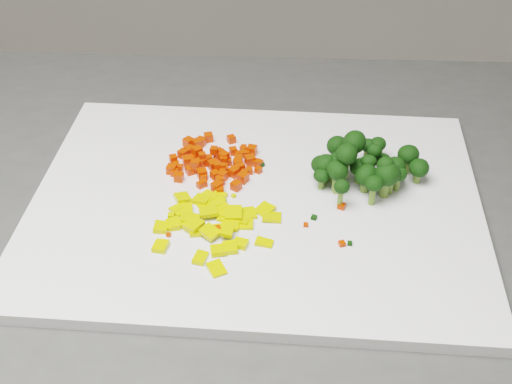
# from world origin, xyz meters

# --- Properties ---
(cutting_board) EXTENTS (0.51, 0.40, 0.01)m
(cutting_board) POSITION_xyz_m (0.16, 0.53, 0.91)
(cutting_board) COLOR white
(cutting_board) RESTS_ON counter_block
(carrot_pile) EXTENTS (0.11, 0.11, 0.03)m
(carrot_pile) POSITION_xyz_m (0.10, 0.59, 0.93)
(carrot_pile) COLOR red
(carrot_pile) RESTS_ON cutting_board
(pepper_pile) EXTENTS (0.13, 0.13, 0.02)m
(pepper_pile) POSITION_xyz_m (0.13, 0.47, 0.92)
(pepper_pile) COLOR #D7C70B
(pepper_pile) RESTS_ON cutting_board
(broccoli_pile) EXTENTS (0.13, 0.13, 0.06)m
(broccoli_pile) POSITION_xyz_m (0.27, 0.57, 0.94)
(broccoli_pile) COLOR black
(broccoli_pile) RESTS_ON cutting_board
(carrot_cube_0) EXTENTS (0.01, 0.01, 0.01)m
(carrot_cube_0) POSITION_xyz_m (0.12, 0.61, 0.92)
(carrot_cube_0) COLOR red
(carrot_cube_0) RESTS_ON carrot_pile
(carrot_cube_1) EXTENTS (0.01, 0.01, 0.01)m
(carrot_cube_1) POSITION_xyz_m (0.09, 0.57, 0.93)
(carrot_cube_1) COLOR red
(carrot_cube_1) RESTS_ON carrot_pile
(carrot_cube_2) EXTENTS (0.01, 0.01, 0.01)m
(carrot_cube_2) POSITION_xyz_m (0.15, 0.58, 0.92)
(carrot_cube_2) COLOR red
(carrot_cube_2) RESTS_ON carrot_pile
(carrot_cube_3) EXTENTS (0.01, 0.01, 0.01)m
(carrot_cube_3) POSITION_xyz_m (0.10, 0.55, 0.92)
(carrot_cube_3) COLOR red
(carrot_cube_3) RESTS_ON carrot_pile
(carrot_cube_4) EXTENTS (0.01, 0.01, 0.01)m
(carrot_cube_4) POSITION_xyz_m (0.08, 0.62, 0.92)
(carrot_cube_4) COLOR red
(carrot_cube_4) RESTS_ON carrot_pile
(carrot_cube_5) EXTENTS (0.01, 0.01, 0.01)m
(carrot_cube_5) POSITION_xyz_m (0.06, 0.56, 0.92)
(carrot_cube_5) COLOR red
(carrot_cube_5) RESTS_ON carrot_pile
(carrot_cube_6) EXTENTS (0.01, 0.01, 0.01)m
(carrot_cube_6) POSITION_xyz_m (0.14, 0.61, 0.92)
(carrot_cube_6) COLOR red
(carrot_cube_6) RESTS_ON carrot_pile
(carrot_cube_7) EXTENTS (0.01, 0.01, 0.01)m
(carrot_cube_7) POSITION_xyz_m (0.10, 0.58, 0.92)
(carrot_cube_7) COLOR red
(carrot_cube_7) RESTS_ON carrot_pile
(carrot_cube_8) EXTENTS (0.01, 0.01, 0.01)m
(carrot_cube_8) POSITION_xyz_m (0.12, 0.64, 0.92)
(carrot_cube_8) COLOR red
(carrot_cube_8) RESTS_ON carrot_pile
(carrot_cube_9) EXTENTS (0.01, 0.01, 0.01)m
(carrot_cube_9) POSITION_xyz_m (0.14, 0.58, 0.92)
(carrot_cube_9) COLOR red
(carrot_cube_9) RESTS_ON carrot_pile
(carrot_cube_10) EXTENTS (0.01, 0.01, 0.01)m
(carrot_cube_10) POSITION_xyz_m (0.12, 0.57, 0.92)
(carrot_cube_10) COLOR red
(carrot_cube_10) RESTS_ON carrot_pile
(carrot_cube_11) EXTENTS (0.01, 0.01, 0.01)m
(carrot_cube_11) POSITION_xyz_m (0.08, 0.63, 0.92)
(carrot_cube_11) COLOR red
(carrot_cube_11) RESTS_ON carrot_pile
(carrot_cube_12) EXTENTS (0.01, 0.01, 0.01)m
(carrot_cube_12) POSITION_xyz_m (0.11, 0.57, 0.92)
(carrot_cube_12) COLOR red
(carrot_cube_12) RESTS_ON carrot_pile
(carrot_cube_13) EXTENTS (0.01, 0.01, 0.01)m
(carrot_cube_13) POSITION_xyz_m (0.11, 0.58, 0.92)
(carrot_cube_13) COLOR red
(carrot_cube_13) RESTS_ON carrot_pile
(carrot_cube_14) EXTENTS (0.01, 0.01, 0.01)m
(carrot_cube_14) POSITION_xyz_m (0.09, 0.64, 0.92)
(carrot_cube_14) COLOR red
(carrot_cube_14) RESTS_ON carrot_pile
(carrot_cube_15) EXTENTS (0.01, 0.01, 0.01)m
(carrot_cube_15) POSITION_xyz_m (0.10, 0.54, 0.92)
(carrot_cube_15) COLOR red
(carrot_cube_15) RESTS_ON carrot_pile
(carrot_cube_16) EXTENTS (0.01, 0.01, 0.01)m
(carrot_cube_16) POSITION_xyz_m (0.16, 0.58, 0.92)
(carrot_cube_16) COLOR red
(carrot_cube_16) RESTS_ON carrot_pile
(carrot_cube_17) EXTENTS (0.01, 0.01, 0.01)m
(carrot_cube_17) POSITION_xyz_m (0.12, 0.55, 0.92)
(carrot_cube_17) COLOR red
(carrot_cube_17) RESTS_ON carrot_pile
(carrot_cube_18) EXTENTS (0.01, 0.01, 0.01)m
(carrot_cube_18) POSITION_xyz_m (0.07, 0.58, 0.92)
(carrot_cube_18) COLOR red
(carrot_cube_18) RESTS_ON carrot_pile
(carrot_cube_19) EXTENTS (0.01, 0.01, 0.01)m
(carrot_cube_19) POSITION_xyz_m (0.08, 0.59, 0.92)
(carrot_cube_19) COLOR red
(carrot_cube_19) RESTS_ON carrot_pile
(carrot_cube_20) EXTENTS (0.01, 0.01, 0.01)m
(carrot_cube_20) POSITION_xyz_m (0.07, 0.61, 0.92)
(carrot_cube_20) COLOR red
(carrot_cube_20) RESTS_ON carrot_pile
(carrot_cube_21) EXTENTS (0.01, 0.01, 0.01)m
(carrot_cube_21) POSITION_xyz_m (0.12, 0.54, 0.92)
(carrot_cube_21) COLOR red
(carrot_cube_21) RESTS_ON carrot_pile
(carrot_cube_22) EXTENTS (0.01, 0.01, 0.01)m
(carrot_cube_22) POSITION_xyz_m (0.13, 0.59, 0.92)
(carrot_cube_22) COLOR red
(carrot_cube_22) RESTS_ON carrot_pile
(carrot_cube_23) EXTENTS (0.01, 0.01, 0.01)m
(carrot_cube_23) POSITION_xyz_m (0.12, 0.57, 0.92)
(carrot_cube_23) COLOR red
(carrot_cube_23) RESTS_ON carrot_pile
(carrot_cube_24) EXTENTS (0.01, 0.01, 0.01)m
(carrot_cube_24) POSITION_xyz_m (0.14, 0.54, 0.92)
(carrot_cube_24) COLOR red
(carrot_cube_24) RESTS_ON carrot_pile
(carrot_cube_25) EXTENTS (0.01, 0.01, 0.01)m
(carrot_cube_25) POSITION_xyz_m (0.11, 0.61, 0.92)
(carrot_cube_25) COLOR red
(carrot_cube_25) RESTS_ON carrot_pile
(carrot_cube_26) EXTENTS (0.01, 0.01, 0.01)m
(carrot_cube_26) POSITION_xyz_m (0.06, 0.56, 0.92)
(carrot_cube_26) COLOR red
(carrot_cube_26) RESTS_ON carrot_pile
(carrot_cube_27) EXTENTS (0.01, 0.01, 0.01)m
(carrot_cube_27) POSITION_xyz_m (0.13, 0.62, 0.92)
(carrot_cube_27) COLOR red
(carrot_cube_27) RESTS_ON carrot_pile
(carrot_cube_28) EXTENTS (0.01, 0.01, 0.01)m
(carrot_cube_28) POSITION_xyz_m (0.13, 0.61, 0.92)
(carrot_cube_28) COLOR red
(carrot_cube_28) RESTS_ON carrot_pile
(carrot_cube_29) EXTENTS (0.01, 0.01, 0.01)m
(carrot_cube_29) POSITION_xyz_m (0.09, 0.59, 0.93)
(carrot_cube_29) COLOR red
(carrot_cube_29) RESTS_ON carrot_pile
(carrot_cube_30) EXTENTS (0.01, 0.01, 0.01)m
(carrot_cube_30) POSITION_xyz_m (0.14, 0.56, 0.92)
(carrot_cube_30) COLOR red
(carrot_cube_30) RESTS_ON carrot_pile
(carrot_cube_31) EXTENTS (0.01, 0.01, 0.01)m
(carrot_cube_31) POSITION_xyz_m (0.08, 0.57, 0.92)
(carrot_cube_31) COLOR red
(carrot_cube_31) RESTS_ON carrot_pile
(carrot_cube_32) EXTENTS (0.01, 0.01, 0.01)m
(carrot_cube_32) POSITION_xyz_m (0.07, 0.57, 0.92)
(carrot_cube_32) COLOR red
(carrot_cube_32) RESTS_ON carrot_pile
(carrot_cube_33) EXTENTS (0.01, 0.01, 0.01)m
(carrot_cube_33) POSITION_xyz_m (0.11, 0.60, 0.92)
(carrot_cube_33) COLOR red
(carrot_cube_33) RESTS_ON carrot_pile
(carrot_cube_34) EXTENTS (0.01, 0.01, 0.01)m
(carrot_cube_34) POSITION_xyz_m (0.09, 0.58, 0.92)
(carrot_cube_34) COLOR red
(carrot_cube_34) RESTS_ON carrot_pile
(carrot_cube_35) EXTENTS (0.01, 0.01, 0.01)m
(carrot_cube_35) POSITION_xyz_m (0.11, 0.56, 0.92)
(carrot_cube_35) COLOR red
(carrot_cube_35) RESTS_ON carrot_pile
(carrot_cube_36) EXTENTS (0.01, 0.01, 0.01)m
(carrot_cube_36) POSITION_xyz_m (0.10, 0.59, 0.92)
(carrot_cube_36) COLOR red
(carrot_cube_36) RESTS_ON carrot_pile
(carrot_cube_37) EXTENTS (0.01, 0.01, 0.01)m
(carrot_cube_37) POSITION_xyz_m (0.08, 0.60, 0.92)
(carrot_cube_37) COLOR red
(carrot_cube_37) RESTS_ON carrot_pile
(carrot_cube_38) EXTENTS (0.01, 0.01, 0.01)m
(carrot_cube_38) POSITION_xyz_m (0.10, 0.56, 0.92)
(carrot_cube_38) COLOR red
(carrot_cube_38) RESTS_ON carrot_pile
(carrot_cube_39) EXTENTS (0.01, 0.01, 0.01)m
(carrot_cube_39) POSITION_xyz_m (0.07, 0.62, 0.92)
(carrot_cube_39) COLOR red
(carrot_cube_39) RESTS_ON carrot_pile
(carrot_cube_40) EXTENTS (0.01, 0.01, 0.01)m
(carrot_cube_40) POSITION_xyz_m (0.11, 0.61, 0.92)
(carrot_cube_40) COLOR red
(carrot_cube_40) RESTS_ON carrot_pile
(carrot_cube_41) EXTENTS (0.01, 0.01, 0.01)m
(carrot_cube_41) POSITION_xyz_m (0.13, 0.57, 0.92)
(carrot_cube_41) COLOR red
(carrot_cube_41) RESTS_ON carrot_pile
(carrot_cube_42) EXTENTS (0.01, 0.01, 0.01)m
(carrot_cube_42) POSITION_xyz_m (0.06, 0.60, 0.92)
(carrot_cube_42) COLOR red
(carrot_cube_42) RESTS_ON carrot_pile
(carrot_cube_43) EXTENTS (0.01, 0.01, 0.01)m
(carrot_cube_43) POSITION_xyz_m (0.13, 0.57, 0.92)
(carrot_cube_43) COLOR red
(carrot_cube_43) RESTS_ON carrot_pile
(carrot_cube_44) EXTENTS (0.01, 0.01, 0.01)m
(carrot_cube_44) POSITION_xyz_m (0.12, 0.60, 0.92)
(carrot_cube_44) COLOR red
(carrot_cube_44) RESTS_ON carrot_pile
(carrot_cube_45) EXTENTS (0.01, 0.01, 0.01)m
(carrot_cube_45) POSITION_xyz_m (0.15, 0.59, 0.92)
(carrot_cube_45) COLOR red
(carrot_cube_45) RESTS_ON carrot_pile
(carrot_cube_46) EXTENTS (0.01, 0.01, 0.01)m
(carrot_cube_46) POSITION_xyz_m (0.07, 0.55, 0.92)
(carrot_cube_46) COLOR red
(carrot_cube_46) RESTS_ON carrot_pile
(carrot_cube_47) EXTENTS (0.01, 0.01, 0.01)m
(carrot_cube_47) POSITION_xyz_m (0.14, 0.57, 0.92)
(carrot_cube_47) COLOR red
(carrot_cube_47) RESTS_ON carrot_pile
(carrot_cube_48) EXTENTS (0.01, 0.01, 0.01)m
(carrot_cube_48) POSITION_xyz_m (0.12, 0.57, 0.92)
(carrot_cube_48) COLOR red
(carrot_cube_48) RESTS_ON carrot_pile
(carrot_cube_49) EXTENTS (0.01, 0.01, 0.01)m
(carrot_cube_49) POSITION_xyz_m (0.06, 0.59, 0.92)
(carrot_cube_49) COLOR red
(carrot_cube_49) RESTS_ON carrot_pile
(carrot_cube_50) EXTENTS (0.01, 0.01, 0.01)m
(carrot_cube_50) POSITION_xyz_m (0.08, 0.62, 0.92)
(carrot_cube_50) COLOR red
(carrot_cube_50) RESTS_ON carrot_pile
(carrot_cube_51) EXTENTS (0.01, 0.01, 0.01)m
(carrot_cube_51) POSITION_xyz_m (0.12, 0.53, 0.92)
(carrot_cube_51) COLOR red
(carrot_cube_51) RESTS_ON carrot_pile
(carrot_cube_52) EXTENTS (0.01, 0.01, 0.01)m
(carrot_cube_52) POSITION_xyz_m (0.08, 0.63, 0.92)
(carrot_cube_52) COLOR red
(carrot_cube_52) RESTS_ON carrot_pile
(carrot_cube_53) EXTENTS (0.01, 0.01, 0.01)m
(carrot_cube_53) POSITION_xyz_m (0.12, 0.56, 0.92)
(carrot_cube_53) COLOR red
(carrot_cube_53) RESTS_ON carrot_pile
(carrot_cube_54) EXTENTS (0.01, 0.01, 0.01)m
(carrot_cube_54) POSITION_xyz_m (0.10, 0.54, 0.92)
(carrot_cube_54) COLOR red
(carrot_cube_54) RESTS_ON carrot_pile
(carrot_cube_55) EXTENTS (0.01, 0.01, 0.01)m
(carrot_cube_55) POSITION_xyz_m (0.11, 0.56, 0.92)
(carrot_cube_55) COLOR red
(carrot_cube_55) RESTS_ON carrot_pile
(carrot_cube_56) EXTENTS (0.01, 0.01, 0.01)m
(carrot_cube_56) POSITION_xyz_m (0.16, 0.59, 0.92)
(carrot_cube_56) COLOR red
(carrot_cube_56) RESTS_ON carrot_pile
(carrot_cube_57) EXTENTS (0.01, 0.01, 0.01)m
(carrot_cube_57) POSITION_xyz_m (0.15, 0.59, 0.92)
(carrot_cube_57) COLOR red
(carrot_cube_57) RESTS_ON carrot_pile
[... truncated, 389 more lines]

